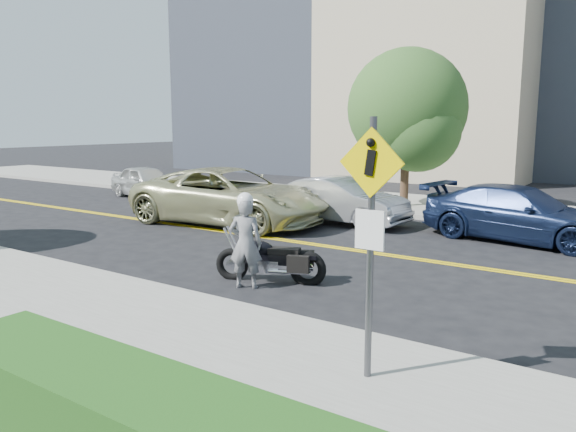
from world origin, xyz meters
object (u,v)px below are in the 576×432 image
(motorcyclist, at_px, (246,241))
(parked_car_blue, at_px, (519,214))
(suv, at_px, (230,196))
(parked_car_silver, at_px, (340,201))
(motorcycle, at_px, (270,249))
(parked_car_white, at_px, (146,182))
(pedestrian_sign, at_px, (371,224))

(motorcyclist, bearing_deg, parked_car_blue, -139.43)
(motorcyclist, distance_m, suv, 6.81)
(parked_car_silver, relative_size, parked_car_blue, 0.86)
(motorcycle, bearing_deg, suv, 116.08)
(motorcycle, height_order, parked_car_white, parked_car_white)
(pedestrian_sign, xyz_separation_m, motorcycle, (-3.57, 2.97, -1.31))
(motorcycle, distance_m, parked_car_blue, 7.44)
(suv, relative_size, parked_car_silver, 1.44)
(motorcycle, distance_m, parked_car_silver, 6.73)
(suv, bearing_deg, parked_car_white, 63.15)
(pedestrian_sign, bearing_deg, motorcycle, 140.31)
(motorcycle, distance_m, suv, 6.49)
(suv, height_order, parked_car_white, suv)
(parked_car_blue, bearing_deg, parked_car_silver, 101.47)
(parked_car_white, distance_m, parked_car_blue, 14.63)
(motorcyclist, relative_size, parked_car_blue, 0.36)
(parked_car_white, bearing_deg, motorcycle, -109.57)
(parked_car_white, height_order, parked_car_blue, parked_car_blue)
(motorcycle, height_order, parked_car_silver, parked_car_silver)
(pedestrian_sign, distance_m, motorcycle, 4.83)
(motorcyclist, xyz_separation_m, motorcycle, (0.14, 0.59, -0.25))
(suv, relative_size, parked_car_blue, 1.24)
(parked_car_silver, bearing_deg, motorcyclist, -161.54)
(motorcycle, relative_size, suv, 0.35)
(parked_car_white, relative_size, parked_car_blue, 0.78)
(motorcycle, bearing_deg, motorcyclist, -124.33)
(suv, relative_size, parked_car_white, 1.60)
(parked_car_white, bearing_deg, motorcyclist, -111.97)
(parked_car_silver, bearing_deg, pedestrian_sign, -145.83)
(motorcyclist, xyz_separation_m, suv, (-4.63, 4.99, -0.04))
(parked_car_white, height_order, parked_car_silver, parked_car_silver)
(parked_car_silver, xyz_separation_m, parked_car_blue, (5.14, 0.35, 0.02))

